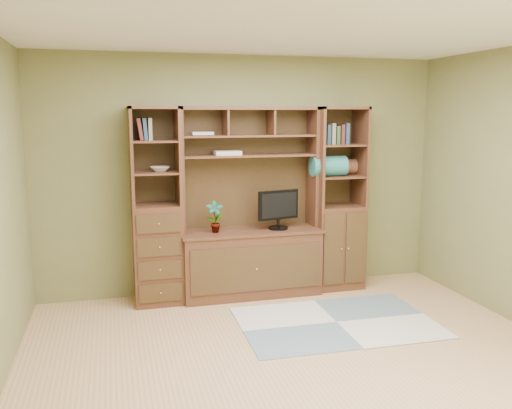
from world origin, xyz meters
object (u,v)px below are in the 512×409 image
object	(u,v)px
center_hutch	(251,203)
monitor	(278,202)
left_tower	(156,207)
right_tower	(337,199)

from	to	relation	value
center_hutch	monitor	xyz separation A→B (m)	(0.30, -0.03, -0.00)
left_tower	center_hutch	bearing A→B (deg)	-2.29
monitor	left_tower	bearing A→B (deg)	164.53
left_tower	right_tower	xyz separation A→B (m)	(2.02, 0.00, 0.00)
center_hutch	monitor	size ratio (longest dim) A/B	3.49
right_tower	center_hutch	bearing A→B (deg)	-177.77
left_tower	monitor	size ratio (longest dim) A/B	3.49
right_tower	left_tower	bearing A→B (deg)	180.00
center_hutch	right_tower	bearing A→B (deg)	2.23
left_tower	monitor	bearing A→B (deg)	-3.30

